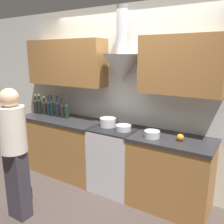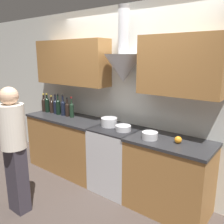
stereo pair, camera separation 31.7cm
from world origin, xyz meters
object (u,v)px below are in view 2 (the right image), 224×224
Objects in this scene: saucepan at (150,135)px; mixing_bowl at (123,128)px; wine_bottle_6 at (67,109)px; wine_bottle_7 at (72,109)px; orange_fruit at (178,140)px; stock_pot at (109,122)px; wine_bottle_0 at (44,104)px; wine_bottle_4 at (58,106)px; wine_bottle_1 at (47,104)px; wine_bottle_5 at (63,107)px; wine_bottle_3 at (55,106)px; stove_range at (116,158)px; wine_bottle_2 at (52,106)px; person_foreground_left at (14,145)px.

mixing_bowl is at bearing 171.39° from saucepan.
wine_bottle_7 is at bearing -0.91° from wine_bottle_6.
stock_pot is at bearing 177.57° from orange_fruit.
wine_bottle_4 is (0.39, -0.00, 0.01)m from wine_bottle_0.
stock_pot is 1.10× the size of mixing_bowl.
orange_fruit is at bearing 0.24° from mixing_bowl.
wine_bottle_1 is 1.07× the size of wine_bottle_6.
wine_bottle_5 is (0.41, 0.01, -0.00)m from wine_bottle_1.
stock_pot is at bearing -0.20° from wine_bottle_4.
wine_bottle_1 is 0.94× the size of wine_bottle_4.
wine_bottle_3 is 0.20m from wine_bottle_5.
stove_range is 0.54m from stock_pot.
stove_range is 1.29m from wine_bottle_5.
wine_bottle_2 is at bearing 3.60° from wine_bottle_0.
wine_bottle_0 is 1.79m from mixing_bowl.
wine_bottle_0 is at bearing -177.54° from wine_bottle_3.
person_foreground_left is at bearing -113.73° from stock_pot.
wine_bottle_6 is at bearing 178.39° from stove_range.
wine_bottle_5 reaches higher than saucepan.
wine_bottle_7 is 4.07× the size of orange_fruit.
orange_fruit is at bearing -1.10° from wine_bottle_0.
wine_bottle_6 is (0.10, 0.00, -0.01)m from wine_bottle_5.
wine_bottle_5 is (0.11, 0.01, -0.01)m from wine_bottle_4.
wine_bottle_6 is (0.41, 0.00, -0.00)m from wine_bottle_2.
mixing_bowl is 1.10× the size of saucepan.
wine_bottle_0 is 2.56m from orange_fruit.
saucepan reaches higher than mixing_bowl.
saucepan is (0.72, -0.11, -0.02)m from stock_pot.
person_foreground_left is at bearing -119.47° from stove_range.
saucepan reaches higher than stove_range.
stock_pot is (1.41, -0.00, -0.08)m from wine_bottle_1.
wine_bottle_7 reaches higher than wine_bottle_1.
wine_bottle_4 is at bearing 0.59° from wine_bottle_1.
wine_bottle_4 is at bearing -176.39° from wine_bottle_6.
wine_bottle_0 is 1.05× the size of wine_bottle_2.
wine_bottle_6 is at bearing 107.77° from person_foreground_left.
wine_bottle_0 is 1.04× the size of wine_bottle_6.
mixing_bowl is 2.54× the size of orange_fruit.
wine_bottle_4 reaches higher than stove_range.
wine_bottle_5 is at bearing 178.64° from stove_range.
wine_bottle_7 is 1.76× the size of saucepan.
orange_fruit is (2.25, -0.06, -0.09)m from wine_bottle_3.
wine_bottle_0 is 0.21× the size of person_foreground_left.
wine_bottle_0 is 1.68× the size of saucepan.
wine_bottle_1 is 0.41m from wine_bottle_5.
wine_bottle_5 is (0.20, -0.00, 0.01)m from wine_bottle_3.
wine_bottle_6 is at bearing 1.86° from wine_bottle_1.
person_foreground_left reaches higher than wine_bottle_6.
wine_bottle_6 is at bearing 176.83° from mixing_bowl.
stove_range is 0.52m from mixing_bowl.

